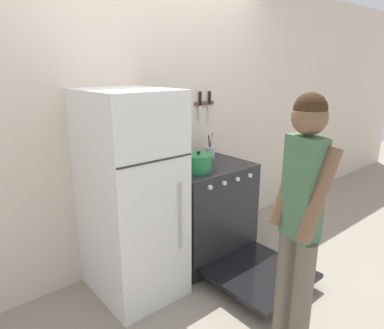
{
  "coord_description": "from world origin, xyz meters",
  "views": [
    {
      "loc": [
        -1.66,
        -2.48,
        1.71
      ],
      "look_at": [
        0.03,
        -0.47,
        0.96
      ],
      "focal_mm": 32.0,
      "sensor_mm": 36.0,
      "label": 1
    }
  ],
  "objects": [
    {
      "name": "utensil_jar",
      "position": [
        0.5,
        -0.19,
        0.94
      ],
      "size": [
        0.1,
        0.1,
        0.24
      ],
      "color": "#B7BABF",
      "rests_on": "stove_range"
    },
    {
      "name": "tea_kettle",
      "position": [
        0.14,
        -0.19,
        0.95
      ],
      "size": [
        0.2,
        0.16,
        0.22
      ],
      "color": "black",
      "rests_on": "stove_range"
    },
    {
      "name": "ground_plane",
      "position": [
        0.0,
        0.0,
        0.0
      ],
      "size": [
        14.0,
        14.0,
        0.0
      ],
      "primitive_type": "plane",
      "color": "gray"
    },
    {
      "name": "stove_range",
      "position": [
        0.3,
        -0.36,
        0.44
      ],
      "size": [
        0.78,
        1.34,
        0.88
      ],
      "color": "#232326",
      "rests_on": "ground_plane"
    },
    {
      "name": "wall_back",
      "position": [
        0.0,
        0.03,
        1.27
      ],
      "size": [
        10.0,
        0.06,
        2.55
      ],
      "color": "beige",
      "rests_on": "ground_plane"
    },
    {
      "name": "wall_knife_strip",
      "position": [
        0.57,
        -0.02,
        1.38
      ],
      "size": [
        0.24,
        0.03,
        0.31
      ],
      "color": "brown"
    },
    {
      "name": "dutch_oven_pot",
      "position": [
        0.12,
        -0.45,
        0.96
      ],
      "size": [
        0.28,
        0.24,
        0.17
      ],
      "color": "#237A42",
      "rests_on": "stove_range"
    },
    {
      "name": "refrigerator",
      "position": [
        -0.46,
        -0.35,
        0.78
      ],
      "size": [
        0.59,
        0.73,
        1.57
      ],
      "color": "white",
      "rests_on": "ground_plane"
    },
    {
      "name": "person",
      "position": [
        -0.05,
        -1.52,
        0.91
      ],
      "size": [
        0.32,
        0.37,
        1.59
      ],
      "rotation": [
        0.0,
        0.0,
        1.28
      ],
      "color": "#6B6051",
      "rests_on": "ground_plane"
    }
  ]
}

